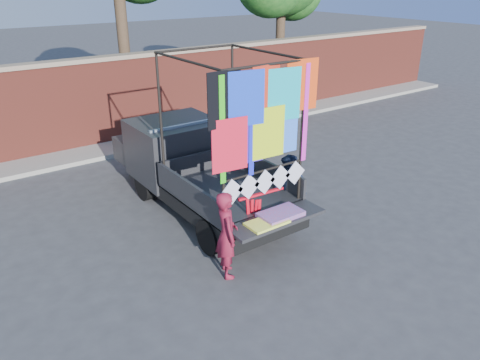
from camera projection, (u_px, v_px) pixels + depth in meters
ground at (253, 235)px, 9.32m from camera, size 90.00×90.00×0.00m
brick_wall at (113, 100)px, 13.99m from camera, size 30.00×0.45×2.61m
curb at (126, 146)px, 13.98m from camera, size 30.00×1.20×0.12m
pickup_truck at (188, 164)px, 10.42m from camera, size 2.19×5.51×3.47m
woman at (227, 235)px, 7.80m from camera, size 0.55×0.66×1.55m
man at (290, 194)px, 9.21m from camera, size 0.79×0.90×1.58m
streamer_bundle at (257, 205)px, 8.36m from camera, size 0.96×0.11×0.66m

